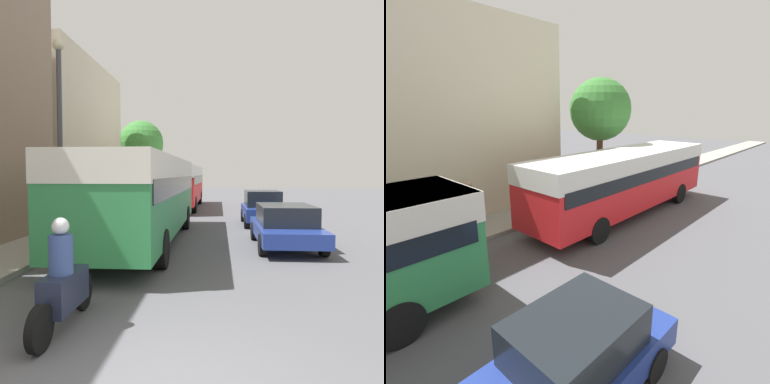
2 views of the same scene
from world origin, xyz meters
TOP-DOWN VIEW (x-y plane):
  - building_far_terrace at (-9.41, 17.18)m, footprint 6.43×9.84m
  - bus_lead at (-1.91, 8.90)m, footprint 2.56×10.81m
  - bus_following at (-2.03, 22.10)m, footprint 2.64×10.71m
  - motorcycle_behind_lead at (-1.72, 1.82)m, footprint 0.39×2.24m
  - car_crossing at (2.80, 8.54)m, footprint 1.96×4.22m
  - car_far_curb at (2.66, 13.86)m, footprint 1.82×3.83m
  - pedestrian_near_curb at (-5.62, 16.45)m, footprint 0.33×0.33m
  - street_tree at (-5.21, 24.20)m, footprint 3.36×3.36m
  - lamp_post at (-4.35, 7.84)m, footprint 0.36×0.36m

SIDE VIEW (x-z plane):
  - motorcycle_behind_lead at x=-1.72m, z-range -0.18..1.55m
  - car_crossing at x=2.80m, z-range 0.04..1.42m
  - car_far_curb at x=2.66m, z-range 0.02..1.62m
  - pedestrian_near_curb at x=-5.62m, z-range 0.19..1.97m
  - bus_following at x=-2.03m, z-range 0.44..3.33m
  - bus_lead at x=-1.91m, z-range 0.45..3.36m
  - lamp_post at x=-4.35m, z-range 0.72..7.14m
  - building_far_terrace at x=-9.41m, z-range 0.00..8.63m
  - street_tree at x=-5.21m, z-range 1.54..7.73m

